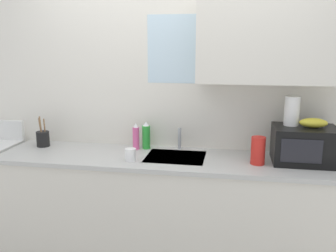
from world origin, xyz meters
The scene contains 11 objects.
kitchen_wall_assembly centered at (0.15, 0.31, 1.36)m, with size 3.48×0.42×2.50m.
counter_unit centered at (0.00, 0.00, 0.46)m, with size 2.71×0.63×0.90m.
sink_faucet centered at (0.06, 0.24, 0.99)m, with size 0.03×0.03×0.18m, color #B2B5BA.
microwave centered at (1.02, 0.05, 1.04)m, with size 0.46×0.35×0.27m.
banana_bunch centered at (1.07, 0.05, 1.20)m, with size 0.20×0.11×0.07m, color gold.
paper_towel_roll centered at (0.92, 0.10, 1.28)m, with size 0.11×0.11×0.22m, color white.
dish_soap_bottle_green centered at (-0.22, 0.21, 1.01)m, with size 0.07×0.07×0.23m.
dish_soap_bottle_pink centered at (-0.30, 0.17, 1.00)m, with size 0.06×0.06×0.22m.
cereal_canister centered at (0.68, -0.05, 1.00)m, with size 0.10×0.10×0.21m, color red.
mug_white centered at (-0.26, -0.14, 0.95)m, with size 0.08×0.08×0.10m, color white.
utensil_crock centered at (-1.12, 0.12, 0.97)m, with size 0.11×0.11×0.27m.
Camera 1 is at (0.49, -2.73, 1.77)m, focal length 39.43 mm.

